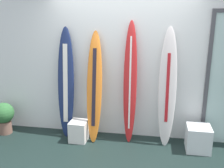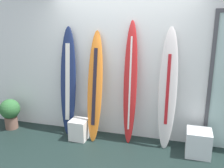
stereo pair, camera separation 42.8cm
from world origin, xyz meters
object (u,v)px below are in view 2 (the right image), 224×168
object	(u,v)px
surfboard_ivory	(168,90)
display_block_left	(79,129)
surfboard_sunset	(95,88)
display_block_center	(198,143)
surfboard_crimson	(130,85)
surfboard_navy	(68,83)
potted_plant	(10,112)

from	to	relation	value
surfboard_ivory	display_block_left	world-z (taller)	surfboard_ivory
surfboard_sunset	display_block_center	size ratio (longest dim) A/B	4.59
surfboard_crimson	surfboard_ivory	bearing A→B (deg)	-1.00
surfboard_sunset	surfboard_crimson	distance (m)	0.62
surfboard_navy	surfboard_sunset	size ratio (longest dim) A/B	1.03
display_block_center	potted_plant	distance (m)	3.48
surfboard_ivory	display_block_center	distance (m)	0.96
surfboard_navy	surfboard_sunset	distance (m)	0.53
surfboard_crimson	surfboard_ivory	distance (m)	0.62
surfboard_ivory	display_block_center	xyz separation A→B (m)	(0.53, -0.16, -0.78)
surfboard_navy	display_block_center	world-z (taller)	surfboard_navy
surfboard_ivory	display_block_center	size ratio (longest dim) A/B	4.79
surfboard_sunset	display_block_left	world-z (taller)	surfboard_sunset
surfboard_sunset	display_block_center	distance (m)	1.91
surfboard_navy	display_block_left	xyz separation A→B (m)	(0.26, -0.20, -0.79)
surfboard_sunset	surfboard_navy	bearing A→B (deg)	173.25
display_block_left	surfboard_navy	bearing A→B (deg)	143.36
potted_plant	surfboard_navy	bearing A→B (deg)	7.08
surfboard_sunset	surfboard_crimson	size ratio (longest dim) A/B	0.92
surfboard_ivory	display_block_left	distance (m)	1.70
surfboard_navy	surfboard_ivory	distance (m)	1.76
surfboard_crimson	potted_plant	bearing A→B (deg)	-176.48
surfboard_navy	surfboard_ivory	bearing A→B (deg)	-0.49
display_block_center	potted_plant	world-z (taller)	potted_plant
display_block_left	surfboard_crimson	bearing A→B (deg)	12.46
display_block_left	potted_plant	distance (m)	1.46
surfboard_sunset	surfboard_ivory	distance (m)	1.23
surfboard_navy	display_block_center	xyz separation A→B (m)	(2.29, -0.18, -0.76)
surfboard_sunset	surfboard_crimson	world-z (taller)	surfboard_crimson
surfboard_sunset	display_block_left	bearing A→B (deg)	-153.12
surfboard_navy	surfboard_ivory	xyz separation A→B (m)	(1.76, -0.02, 0.01)
surfboard_navy	surfboard_crimson	world-z (taller)	surfboard_crimson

